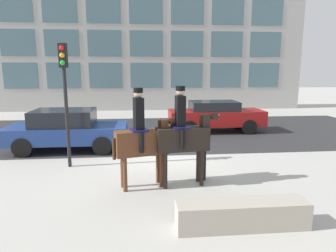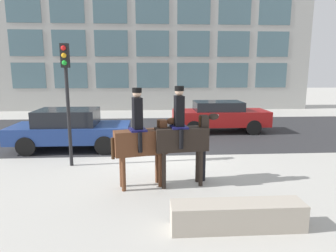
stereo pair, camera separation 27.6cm
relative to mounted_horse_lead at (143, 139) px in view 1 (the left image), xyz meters
The scene contains 9 objects.
ground_plane 2.72m from the mounted_horse_lead, 77.31° to the left, with size 80.00×80.00×0.00m, color #B2AFA8.
road_surface 7.22m from the mounted_horse_lead, 85.76° to the left, with size 24.04×8.50×0.01m.
mounted_horse_lead is the anchor object (origin of this frame).
mounted_horse_companion 1.07m from the mounted_horse_lead, ahead, with size 1.78×0.65×2.65m.
pedestrian_bystander 1.73m from the mounted_horse_lead, 12.97° to the left, with size 0.81×0.58×1.68m.
street_car_near_lane 4.96m from the mounted_horse_lead, 125.38° to the left, with size 4.49×1.99×1.56m.
street_car_far_lane 7.80m from the mounted_horse_lead, 61.73° to the left, with size 4.62×1.81×1.52m.
traffic_light 3.26m from the mounted_horse_lead, 140.79° to the left, with size 0.24×0.29×3.84m.
planter_ledge 3.14m from the mounted_horse_lead, 50.20° to the right, with size 2.59×0.56×0.54m.
Camera 1 is at (-0.59, -9.88, 3.06)m, focal length 32.00 mm.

